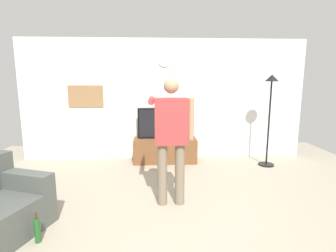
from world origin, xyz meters
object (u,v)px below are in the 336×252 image
at_px(person_standing_nearer_lamp, 171,134).
at_px(beverage_bottle, 37,230).
at_px(wall_clock, 164,60).
at_px(tv_stand, 165,150).
at_px(television, 165,123).
at_px(floor_lamp, 270,101).
at_px(framed_picture, 86,96).

relative_size(person_standing_nearer_lamp, beverage_bottle, 5.21).
bearing_deg(person_standing_nearer_lamp, wall_clock, 90.14).
relative_size(tv_stand, television, 1.15).
bearing_deg(beverage_bottle, person_standing_nearer_lamp, 29.02).
distance_m(tv_stand, person_standing_nearer_lamp, 2.14).
bearing_deg(tv_stand, wall_clock, 90.00).
bearing_deg(floor_lamp, wall_clock, 162.86).
height_order(television, beverage_bottle, television).
distance_m(wall_clock, beverage_bottle, 4.06).
relative_size(wall_clock, floor_lamp, 0.15).
xyz_separation_m(wall_clock, person_standing_nearer_lamp, (0.01, -2.28, -1.18)).
xyz_separation_m(tv_stand, person_standing_nearer_lamp, (0.01, -1.99, 0.78)).
distance_m(tv_stand, television, 0.60).
bearing_deg(floor_lamp, television, 168.98).
distance_m(television, person_standing_nearer_lamp, 2.05).
bearing_deg(wall_clock, floor_lamp, -17.14).
xyz_separation_m(floor_lamp, beverage_bottle, (-3.68, -2.47, -1.22)).
height_order(television, floor_lamp, floor_lamp).
xyz_separation_m(television, beverage_bottle, (-1.53, -2.89, -0.71)).
bearing_deg(person_standing_nearer_lamp, television, 90.16).
height_order(television, person_standing_nearer_lamp, person_standing_nearer_lamp).
bearing_deg(television, floor_lamp, -11.02).
height_order(framed_picture, floor_lamp, floor_lamp).
bearing_deg(beverage_bottle, wall_clock, 63.97).
height_order(tv_stand, wall_clock, wall_clock).
bearing_deg(beverage_bottle, framed_picture, 93.99).
bearing_deg(wall_clock, person_standing_nearer_lamp, -89.86).
relative_size(television, wall_clock, 4.24).
xyz_separation_m(framed_picture, floor_lamp, (3.90, -0.67, -0.08)).
height_order(framed_picture, person_standing_nearer_lamp, person_standing_nearer_lamp).
distance_m(television, wall_clock, 1.39).
bearing_deg(framed_picture, person_standing_nearer_lamp, -52.50).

